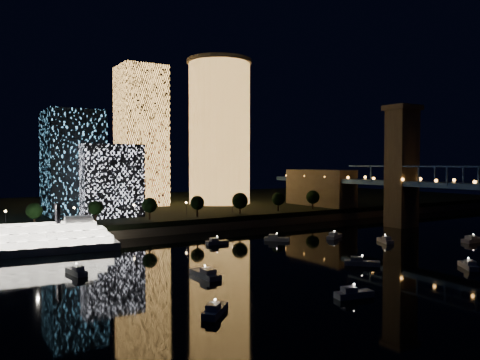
% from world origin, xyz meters
% --- Properties ---
extents(ground, '(520.00, 520.00, 0.00)m').
position_xyz_m(ground, '(0.00, 0.00, 0.00)').
color(ground, black).
rests_on(ground, ground).
extents(far_bank, '(420.00, 160.00, 5.00)m').
position_xyz_m(far_bank, '(0.00, 160.00, 2.50)').
color(far_bank, black).
rests_on(far_bank, ground).
extents(seawall, '(420.00, 6.00, 3.00)m').
position_xyz_m(seawall, '(0.00, 82.00, 1.50)').
color(seawall, '#6B5E4C').
rests_on(seawall, ground).
extents(tower_cylindrical, '(34.00, 34.00, 75.49)m').
position_xyz_m(tower_cylindrical, '(27.94, 137.31, 42.87)').
color(tower_cylindrical, '#FFAF51').
rests_on(tower_cylindrical, far_bank).
extents(tower_rectangular, '(21.92, 21.92, 69.74)m').
position_xyz_m(tower_rectangular, '(-11.04, 148.44, 39.87)').
color(tower_rectangular, '#FFAF51').
rests_on(tower_rectangular, far_bank).
extents(midrise_blocks, '(101.34, 37.04, 42.63)m').
position_xyz_m(midrise_blocks, '(-70.14, 117.20, 21.75)').
color(midrise_blocks, white).
rests_on(midrise_blocks, far_bank).
extents(riverboat, '(49.85, 15.16, 14.79)m').
position_xyz_m(riverboat, '(-74.47, 67.52, 3.79)').
color(riverboat, silver).
rests_on(riverboat, ground).
extents(motorboats, '(129.27, 73.37, 2.78)m').
position_xyz_m(motorboats, '(-5.27, 16.58, 0.81)').
color(motorboats, silver).
rests_on(motorboats, ground).
extents(esplanade_trees, '(165.64, 6.86, 8.93)m').
position_xyz_m(esplanade_trees, '(-18.90, 88.00, 10.46)').
color(esplanade_trees, black).
rests_on(esplanade_trees, far_bank).
extents(street_lamps, '(132.70, 0.70, 5.65)m').
position_xyz_m(street_lamps, '(-34.00, 94.00, 9.02)').
color(street_lamps, black).
rests_on(street_lamps, far_bank).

